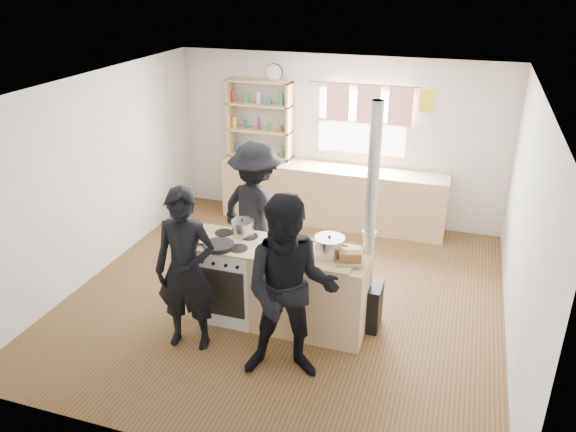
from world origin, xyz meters
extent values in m
cube|color=brown|center=(0.00, 0.00, -0.01)|extent=(5.00, 5.00, 0.01)
cube|color=tan|center=(0.00, 2.22, 0.45)|extent=(3.40, 0.55, 0.90)
cube|color=tan|center=(-1.20, 2.34, 0.94)|extent=(1.00, 0.28, 0.03)
cube|color=tan|center=(-1.20, 2.34, 1.33)|extent=(1.00, 0.28, 0.03)
cube|color=tan|center=(-1.20, 2.34, 1.74)|extent=(1.00, 0.28, 0.03)
cube|color=tan|center=(-1.20, 2.34, 2.08)|extent=(1.00, 0.28, 0.03)
cube|color=tan|center=(-1.68, 2.34, 1.50)|extent=(0.04, 0.28, 1.20)
cube|color=tan|center=(-0.72, 2.34, 1.50)|extent=(0.04, 0.28, 1.20)
cylinder|color=silver|center=(0.62, 2.22, 1.05)|extent=(0.10, 0.10, 0.31)
cube|color=white|center=(-0.45, -0.55, 0.45)|extent=(0.60, 0.60, 0.90)
cube|color=#D3AE7F|center=(0.45, -0.55, 0.45)|extent=(1.20, 0.60, 0.90)
cube|color=tan|center=(0.00, -0.55, 0.92)|extent=(1.84, 0.64, 0.03)
cylinder|color=black|center=(-0.50, -0.75, 0.96)|extent=(0.37, 0.37, 0.05)
cylinder|color=#32561D|center=(-0.50, -0.75, 0.97)|extent=(0.29, 0.29, 0.02)
cube|color=silver|center=(0.16, -0.56, 0.96)|extent=(0.37, 0.30, 0.07)
cube|color=brown|center=(0.16, -0.56, 0.98)|extent=(0.31, 0.26, 0.02)
cylinder|color=silver|center=(-0.38, -0.38, 1.01)|extent=(0.24, 0.24, 0.16)
cylinder|color=silver|center=(-0.38, -0.38, 1.10)|extent=(0.25, 0.25, 0.01)
sphere|color=black|center=(-0.38, -0.38, 1.11)|extent=(0.03, 0.03, 0.03)
cylinder|color=silver|center=(0.64, -0.55, 1.03)|extent=(0.30, 0.30, 0.19)
cylinder|color=silver|center=(0.64, -0.55, 1.13)|extent=(0.31, 0.31, 0.01)
sphere|color=black|center=(0.64, -0.55, 1.14)|extent=(0.03, 0.03, 0.03)
cube|color=tan|center=(0.88, -0.64, 0.94)|extent=(0.32, 0.27, 0.02)
cube|color=olive|center=(0.88, -0.64, 1.00)|extent=(0.24, 0.16, 0.10)
cube|color=black|center=(1.00, -0.31, 0.26)|extent=(0.35, 0.35, 0.52)
cylinder|color=#ADADB2|center=(1.00, -0.31, 1.51)|extent=(0.12, 0.12, 1.98)
imported|color=black|center=(-0.67, -1.19, 0.87)|extent=(0.69, 0.51, 1.73)
imported|color=black|center=(0.47, -1.32, 0.93)|extent=(1.04, 0.89, 1.85)
imported|color=black|center=(-0.49, 0.34, 0.89)|extent=(1.31, 1.07, 1.77)
camera|label=1|loc=(1.81, -5.51, 3.63)|focal=35.00mm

